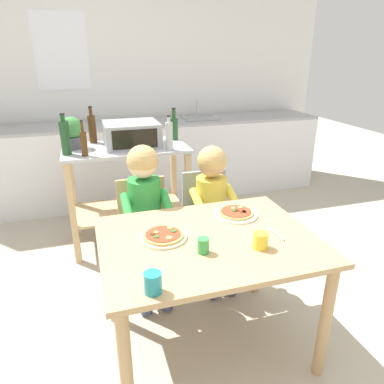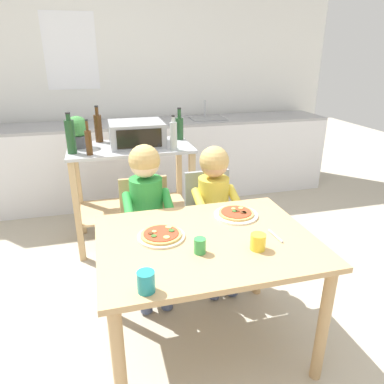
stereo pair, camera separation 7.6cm
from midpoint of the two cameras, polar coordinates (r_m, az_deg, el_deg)
ground_plane at (r=3.20m, az=-3.16°, el=-9.37°), size 11.18×11.18×0.00m
back_wall_tiled at (r=4.47m, az=-8.44°, el=17.62°), size 4.87×0.13×2.70m
kitchen_counter at (r=4.23m, az=-7.04°, el=5.07°), size 4.38×0.60×1.11m
kitchen_island_cart at (r=3.18m, az=-8.87°, el=2.07°), size 1.04×0.58×0.89m
toaster_oven at (r=3.10m, az=-8.21°, el=9.28°), size 0.45×0.41×0.20m
bottle_slim_sauce at (r=2.91m, az=-2.24°, el=9.07°), size 0.06×0.06×0.28m
bottle_tall_green_wine at (r=2.87m, az=-15.56°, el=7.82°), size 0.05×0.05×0.28m
bottle_clear_vinegar at (r=3.28m, az=-14.20°, el=10.04°), size 0.07×0.07×0.32m
bottle_brown_beer at (r=2.94m, az=-18.26°, el=8.55°), size 0.07×0.07×0.32m
bottle_dark_olive_oil at (r=3.28m, az=-1.37°, el=10.35°), size 0.07×0.07×0.29m
potted_herb_plant at (r=3.12m, az=-17.25°, el=9.33°), size 0.18×0.18×0.26m
dining_table at (r=1.95m, az=3.44°, el=-10.15°), size 1.14×0.87×0.72m
dining_chair_left at (r=2.56m, az=-6.45°, el=-5.57°), size 0.36×0.36×0.81m
dining_chair_right at (r=2.69m, az=3.75°, el=-4.14°), size 0.36×0.36×0.81m
child_in_green_shirt at (r=2.36m, az=-6.24°, el=-1.97°), size 0.32×0.42×1.08m
child_in_yellow_shirt at (r=2.50m, az=4.71°, el=-1.13°), size 0.32×0.42×1.03m
pizza_plate_cream at (r=1.90m, az=-3.83°, el=-6.99°), size 0.25×0.25×0.03m
pizza_plate_white at (r=2.16m, az=8.10°, el=-3.52°), size 0.26×0.26×0.03m
drinking_cup_yellow at (r=1.82m, az=11.74°, el=-7.86°), size 0.08×0.08×0.08m
drinking_cup_green at (r=1.75m, az=2.52°, el=-8.64°), size 0.06×0.06×0.08m
drinking_cup_teal at (r=1.50m, az=-5.93°, el=-14.17°), size 0.08×0.08×0.09m
serving_spoon at (r=1.97m, az=14.36°, el=-6.86°), size 0.02×0.14×0.01m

